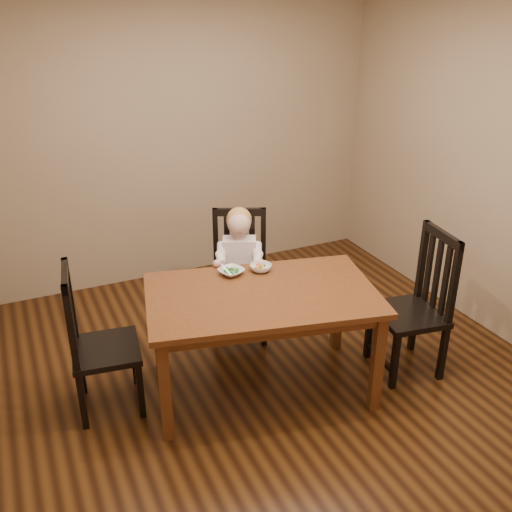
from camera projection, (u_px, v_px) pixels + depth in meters
name	position (u px, v px, depth m)	size (l,w,h in m)	color
room	(269.00, 206.00, 3.74)	(4.01, 4.01, 2.71)	#49290F
dining_table	(262.00, 304.00, 3.89)	(1.72, 1.25, 0.78)	#4C2511
chair_child	(240.00, 277.00, 4.68)	(0.59, 0.58, 1.05)	black
chair_left	(97.00, 344.00, 3.77)	(0.49, 0.51, 1.06)	black
chair_right	(416.00, 306.00, 4.18)	(0.52, 0.54, 1.11)	black
toddler	(240.00, 262.00, 4.57)	(0.35, 0.44, 0.60)	white
bowl_peas	(231.00, 272.00, 4.09)	(0.17, 0.17, 0.04)	silver
bowl_veg	(261.00, 268.00, 4.15)	(0.16, 0.16, 0.05)	silver
fork	(226.00, 271.00, 4.06)	(0.04, 0.13, 0.05)	silver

